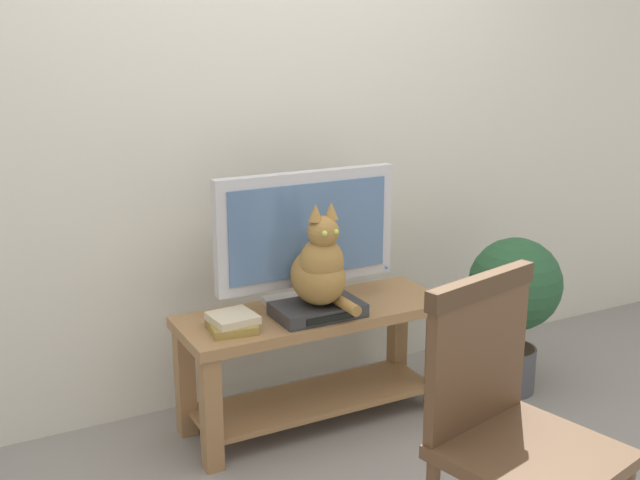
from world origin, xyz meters
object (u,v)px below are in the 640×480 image
(tv_stand, at_px, (314,347))
(book_stack, at_px, (232,322))
(tv, at_px, (307,235))
(media_box, at_px, (318,310))
(wooden_chair, at_px, (508,419))
(cat, at_px, (320,268))
(potted_plant, at_px, (514,296))

(tv_stand, bearing_deg, book_stack, -172.49)
(tv, xyz_separation_m, media_box, (-0.02, -0.14, -0.27))
(wooden_chair, bearing_deg, book_stack, 109.28)
(tv_stand, xyz_separation_m, wooden_chair, (0.01, -1.17, 0.22))
(tv, relative_size, cat, 1.88)
(cat, bearing_deg, tv, 82.32)
(media_box, relative_size, cat, 0.83)
(tv, relative_size, potted_plant, 1.09)
(tv_stand, height_order, wooden_chair, wooden_chair)
(tv_stand, relative_size, cat, 2.68)
(tv_stand, distance_m, book_stack, 0.43)
(tv, height_order, cat, tv)
(tv, distance_m, cat, 0.18)
(tv_stand, bearing_deg, cat, -103.25)
(tv_stand, bearing_deg, potted_plant, -9.47)
(tv_stand, bearing_deg, wooden_chair, -89.52)
(tv_stand, relative_size, media_box, 3.22)
(book_stack, height_order, potted_plant, potted_plant)
(media_box, xyz_separation_m, cat, (0.00, -0.02, 0.18))
(potted_plant, bearing_deg, cat, 176.01)
(media_box, distance_m, book_stack, 0.36)
(tv, distance_m, potted_plant, 1.02)
(book_stack, bearing_deg, media_box, -3.65)
(potted_plant, bearing_deg, wooden_chair, -132.42)
(media_box, bearing_deg, book_stack, 176.35)
(media_box, relative_size, book_stack, 1.79)
(tv_stand, xyz_separation_m, book_stack, (-0.38, -0.05, 0.20))
(media_box, bearing_deg, tv, 80.96)
(tv_stand, relative_size, wooden_chair, 1.18)
(tv, height_order, book_stack, tv)
(tv, distance_m, book_stack, 0.48)
(wooden_chair, xyz_separation_m, book_stack, (-0.39, 1.12, -0.03))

